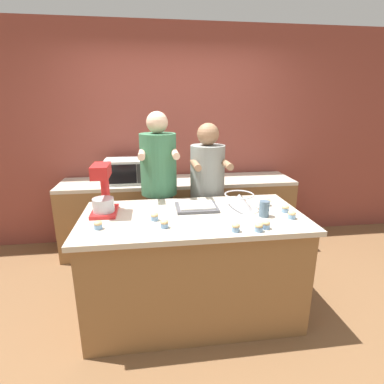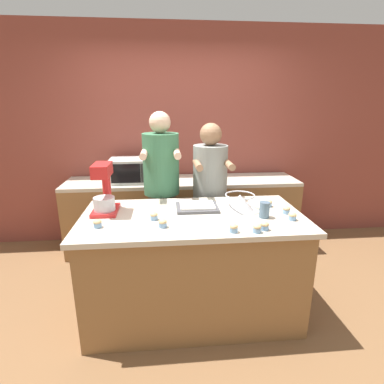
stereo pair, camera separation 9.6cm
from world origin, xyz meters
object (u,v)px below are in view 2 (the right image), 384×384
at_px(cupcake_2, 154,216).
at_px(cupcake_4, 234,228).
at_px(cupcake_1, 292,216).
at_px(baking_tray, 197,207).
at_px(drinking_glass, 264,210).
at_px(microwave_oven, 131,170).
at_px(mixing_bowl, 240,202).
at_px(cupcake_8, 286,210).
at_px(person_left, 162,194).
at_px(person_right, 210,198).
at_px(stand_mixer, 104,191).
at_px(cupcake_6, 265,226).
at_px(cupcake_7, 268,203).
at_px(cupcake_5, 97,223).
at_px(cupcake_3, 163,223).
at_px(cupcake_0, 257,228).

height_order(cupcake_2, cupcake_4, same).
height_order(cupcake_1, cupcake_2, same).
height_order(baking_tray, drinking_glass, drinking_glass).
bearing_deg(microwave_oven, mixing_bowl, -49.44).
xyz_separation_m(cupcake_2, cupcake_8, (1.07, 0.04, 0.00)).
xyz_separation_m(person_left, person_right, (0.49, -0.00, -0.06)).
height_order(stand_mixer, mixing_bowl, stand_mixer).
height_order(baking_tray, cupcake_8, cupcake_8).
height_order(cupcake_4, cupcake_6, same).
xyz_separation_m(stand_mixer, cupcake_4, (0.96, -0.49, -0.15)).
bearing_deg(cupcake_8, cupcake_4, -147.85).
xyz_separation_m(cupcake_1, cupcake_7, (-0.08, 0.32, 0.00)).
distance_m(mixing_bowl, cupcake_2, 0.73).
relative_size(person_left, cupcake_1, 27.35).
xyz_separation_m(mixing_bowl, cupcake_6, (0.07, -0.43, -0.04)).
bearing_deg(cupcake_5, drinking_glass, 3.58).
xyz_separation_m(cupcake_3, cupcake_5, (-0.47, 0.04, 0.00)).
distance_m(person_right, stand_mixer, 1.12).
distance_m(drinking_glass, cupcake_3, 0.81).
height_order(cupcake_4, cupcake_5, same).
bearing_deg(stand_mixer, cupcake_1, -12.14).
distance_m(baking_tray, cupcake_8, 0.74).
bearing_deg(cupcake_1, person_right, 120.96).
bearing_deg(microwave_oven, cupcake_1, -46.79).
distance_m(cupcake_0, cupcake_5, 1.14).
distance_m(mixing_bowl, cupcake_7, 0.28).
relative_size(mixing_bowl, cupcake_8, 4.01).
bearing_deg(cupcake_7, cupcake_0, -116.79).
bearing_deg(cupcake_7, microwave_oven, 138.71).
relative_size(cupcake_2, cupcake_6, 1.00).
distance_m(microwave_oven, cupcake_3, 1.55).
bearing_deg(cupcake_7, baking_tray, -179.94).
bearing_deg(baking_tray, drinking_glass, -26.20).
bearing_deg(stand_mixer, cupcake_4, -27.19).
xyz_separation_m(cupcake_7, cupcake_8, (0.09, -0.18, 0.00)).
bearing_deg(drinking_glass, cupcake_4, -140.10).
relative_size(cupcake_3, cupcake_8, 1.00).
relative_size(person_left, baking_tray, 4.84).
distance_m(person_right, cupcake_6, 1.05).
bearing_deg(drinking_glass, cupcake_8, 18.06).
bearing_deg(cupcake_7, cupcake_8, -64.31).
bearing_deg(cupcake_2, baking_tray, 30.90).
bearing_deg(person_left, cupcake_0, -57.84).
bearing_deg(cupcake_5, cupcake_4, -10.25).
xyz_separation_m(stand_mixer, microwave_oven, (0.10, 1.14, -0.07)).
bearing_deg(mixing_bowl, drinking_glass, -51.96).
bearing_deg(cupcake_0, cupcake_6, 29.38).
xyz_separation_m(baking_tray, cupcake_8, (0.71, -0.18, 0.01)).
height_order(cupcake_3, cupcake_4, same).
bearing_deg(cupcake_5, cupcake_8, 5.69).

